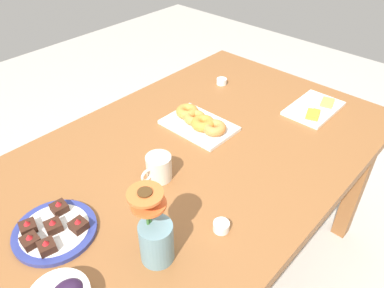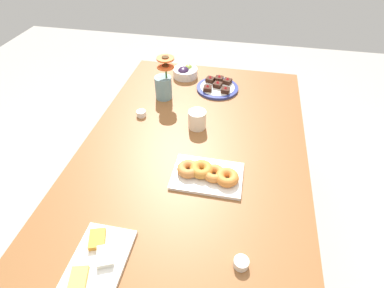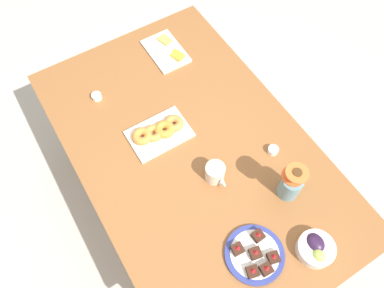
% 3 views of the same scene
% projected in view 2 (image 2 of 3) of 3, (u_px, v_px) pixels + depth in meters
% --- Properties ---
extents(ground_plane, '(6.00, 6.00, 0.00)m').
position_uv_depth(ground_plane, '(192.00, 240.00, 1.82)').
color(ground_plane, '#B7B2A8').
extents(dining_table, '(1.60, 1.00, 0.74)m').
position_uv_depth(dining_table, '(192.00, 164.00, 1.38)').
color(dining_table, brown).
rests_on(dining_table, ground_plane).
extents(coffee_mug, '(0.12, 0.09, 0.09)m').
position_uv_depth(coffee_mug, '(197.00, 119.00, 1.42)').
color(coffee_mug, silver).
rests_on(coffee_mug, dining_table).
extents(grape_bowl, '(0.15, 0.15, 0.07)m').
position_uv_depth(grape_bowl, '(185.00, 72.00, 1.80)').
color(grape_bowl, white).
rests_on(grape_bowl, dining_table).
extents(cheese_platter, '(0.26, 0.17, 0.03)m').
position_uv_depth(cheese_platter, '(97.00, 262.00, 0.93)').
color(cheese_platter, white).
rests_on(cheese_platter, dining_table).
extents(croissant_platter, '(0.19, 0.28, 0.05)m').
position_uv_depth(croissant_platter, '(207.00, 174.00, 1.19)').
color(croissant_platter, white).
rests_on(croissant_platter, dining_table).
extents(jam_cup_honey, '(0.05, 0.05, 0.03)m').
position_uv_depth(jam_cup_honey, '(141.00, 113.00, 1.51)').
color(jam_cup_honey, white).
rests_on(jam_cup_honey, dining_table).
extents(jam_cup_berry, '(0.05, 0.05, 0.03)m').
position_uv_depth(jam_cup_berry, '(241.00, 263.00, 0.92)').
color(jam_cup_berry, white).
rests_on(jam_cup_berry, dining_table).
extents(dessert_plate, '(0.24, 0.24, 0.05)m').
position_uv_depth(dessert_plate, '(217.00, 87.00, 1.71)').
color(dessert_plate, navy).
rests_on(dessert_plate, dining_table).
extents(flower_vase, '(0.10, 0.11, 0.24)m').
position_uv_depth(flower_vase, '(164.00, 84.00, 1.60)').
color(flower_vase, '#6B939E').
rests_on(flower_vase, dining_table).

